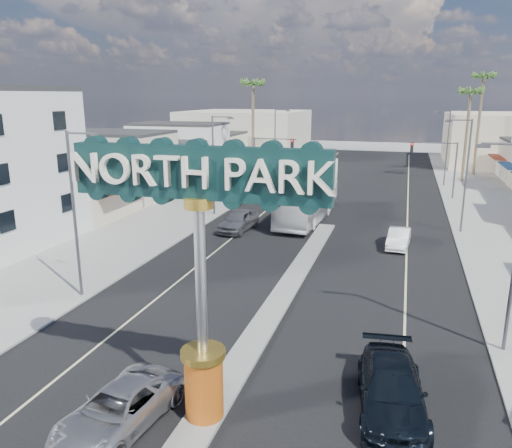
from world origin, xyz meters
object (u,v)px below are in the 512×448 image
Objects in this scene: palm_right_far at (483,82)px; car_parked_right at (399,238)px; streetlight_l_mid at (215,160)px; palm_right_mid at (471,96)px; traffic_signal_left at (269,153)px; palm_left_far at (253,89)px; suv_left at (118,409)px; streetlight_r_mid at (465,170)px; gateway_sign at (200,255)px; city_bus at (308,201)px; streetlight_l_near at (76,207)px; streetlight_r_far at (446,144)px; car_parked_left at (238,220)px; streetlight_l_far at (276,140)px; traffic_signal_right at (438,159)px; suv_right at (391,389)px.

car_parked_right is at bearing -103.66° from palm_right_far.
streetlight_l_mid is 35.44m from palm_right_mid.
traffic_signal_left is 0.46× the size of palm_left_far.
palm_right_far is 64.79m from suv_left.
streetlight_r_mid is 31.47m from palm_left_far.
streetlight_r_mid is 1.77× the size of suv_left.
car_parked_right is at bearing -18.51° from streetlight_l_mid.
streetlight_l_mid is 1.00× the size of streetlight_r_mid.
city_bus is (-2.00, 28.63, -4.23)m from gateway_sign.
car_parked_right is at bearing -52.23° from traffic_signal_left.
streetlight_r_far is (20.87, 42.00, 0.00)m from streetlight_l_near.
streetlight_l_mid is 30.63m from suv_left.
palm_left_far is at bearing 110.28° from car_parked_left.
palm_right_far is (25.43, 52.00, 7.32)m from streetlight_l_near.
car_parked_right is at bearing 1.38° from car_parked_left.
streetlight_l_far and streetlight_r_mid have the same top height.
gateway_sign is at bearing 33.87° from suv_left.
traffic_signal_right is 14.07m from streetlight_r_mid.
streetlight_l_mid is 0.69× the size of palm_left_far.
palm_left_far reaches higher than suv_right.
palm_left_far reaches higher than streetlight_l_far.
traffic_signal_left is 18.37m from traffic_signal_right.
city_bus is (-12.43, 0.61, -3.37)m from streetlight_r_mid.
streetlight_l_mid is 20.87m from streetlight_r_mid.
streetlight_l_mid is at bearing -95.10° from traffic_signal_left.
city_bus is at bearing 94.00° from gateway_sign.
car_parked_right is at bearing -102.73° from palm_right_mid.
suv_right is at bearing -67.32° from palm_left_far.
suv_left is at bearing -153.82° from gateway_sign.
streetlight_l_near is 1.77× the size of suv_left.
streetlight_l_near is (-19.62, -33.99, 0.79)m from traffic_signal_right.
car_parked_left reaches higher than suv_right.
streetlight_l_near reaches higher than traffic_signal_left.
traffic_signal_right is 20.06m from car_parked_right.
city_bus is at bearing 4.13° from streetlight_l_mid.
traffic_signal_right is 0.43× the size of palm_right_far.
gateway_sign is 43.04m from traffic_signal_right.
palm_right_far is (5.82, 18.01, 8.11)m from traffic_signal_right.
streetlight_l_mid is 30.79m from suv_right.
streetlight_l_mid is (-19.62, -13.99, 0.79)m from traffic_signal_right.
palm_right_far is 37.26m from city_bus.
streetlight_l_far is 24.41m from palm_right_mid.
suv_left is 25.25m from car_parked_right.
traffic_signal_right is (18.37, 0.00, 0.00)m from traffic_signal_left.
streetlight_l_far is 30.32m from streetlight_r_mid.
traffic_signal_right is 24.61m from car_parked_left.
streetlight_l_far is at bearing 102.38° from suv_right.
streetlight_l_far and streetlight_r_far have the same top height.
palm_right_far reaches higher than city_bus.
streetlight_r_mid is 12.90m from city_bus.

